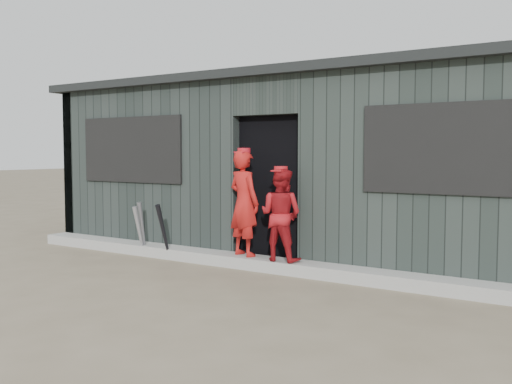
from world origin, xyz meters
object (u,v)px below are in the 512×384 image
Objects in this scene: bat_mid at (142,229)px; player_red_right at (281,215)px; bat_right at (164,232)px; player_red_left at (244,203)px; dugout at (316,167)px; bat_left at (139,231)px; player_grey_back at (316,226)px.

bat_mid is 0.68× the size of player_red_right.
player_red_left is (1.16, 0.28, 0.44)m from bat_right.
player_red_left is (1.71, 0.12, 0.45)m from bat_mid.
bat_mid is 0.10× the size of dugout.
dugout reaches higher than player_red_right.
player_red_left is (1.71, 0.20, 0.48)m from bat_left.
bat_right is at bearing 30.01° from player_red_left.
bat_left is 2.83m from dugout.
dugout is at bearing -78.27° from player_red_right.
player_red_right is 0.14× the size of dugout.
bat_mid is 2.62m from player_grey_back.
player_red_left is at bearing 4.06° from bat_mid.
bat_right is 1.27m from player_red_left.
bat_mid is at bearing 164.47° from bat_right.
player_grey_back is at bearing -119.24° from player_red_right.
player_red_right is 1.04× the size of player_grey_back.
player_red_right is at bearing -168.08° from player_red_left.
player_red_left reaches higher than bat_mid.
player_grey_back is at bearing 19.21° from bat_right.
dugout is at bearing -61.86° from player_grey_back.
player_grey_back is at bearing -62.95° from dugout.
dugout is (1.37, 1.94, 0.89)m from bat_right.
player_red_left is 1.74m from dugout.
bat_right is at bearing -15.53° from bat_mid.
player_grey_back is 1.58m from dugout.
bat_left is 0.08m from bat_mid.
bat_mid is 0.57m from bat_right.
player_red_left is at bearing 27.75° from player_grey_back.
player_grey_back is at bearing 13.67° from bat_left.
bat_right is (0.55, -0.15, 0.01)m from bat_mid.
player_grey_back is (2.55, 0.62, 0.19)m from bat_left.
player_red_left is 0.60m from player_red_right.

